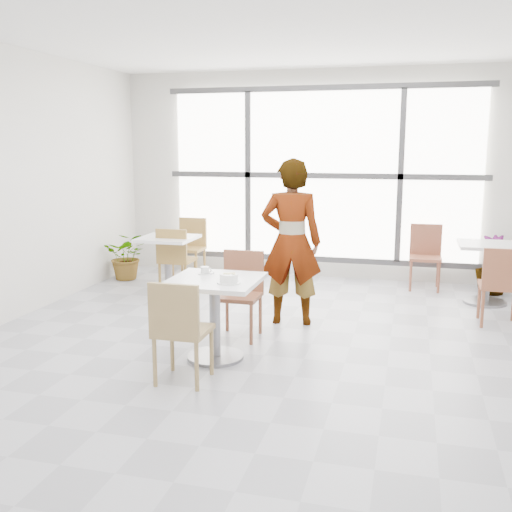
% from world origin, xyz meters
% --- Properties ---
extents(floor, '(7.00, 7.00, 0.00)m').
position_xyz_m(floor, '(0.00, 0.00, 0.00)').
color(floor, '#9E9EA5').
rests_on(floor, ground).
extents(ceiling, '(7.00, 7.00, 0.00)m').
position_xyz_m(ceiling, '(0.00, 0.00, 3.00)').
color(ceiling, white).
rests_on(ceiling, ground).
extents(wall_back, '(6.00, 0.00, 6.00)m').
position_xyz_m(wall_back, '(0.00, 3.50, 1.50)').
color(wall_back, silver).
rests_on(wall_back, ground).
extents(wall_front, '(6.00, 0.00, 6.00)m').
position_xyz_m(wall_front, '(0.00, -3.50, 1.50)').
color(wall_front, silver).
rests_on(wall_front, ground).
extents(window, '(4.60, 0.07, 2.52)m').
position_xyz_m(window, '(0.00, 3.44, 1.50)').
color(window, white).
rests_on(window, ground).
extents(main_table, '(0.80, 0.80, 0.75)m').
position_xyz_m(main_table, '(-0.42, -0.18, 0.52)').
color(main_table, white).
rests_on(main_table, ground).
extents(chair_near, '(0.42, 0.42, 0.87)m').
position_xyz_m(chair_near, '(-0.50, -0.83, 0.50)').
color(chair_near, '#A18450').
rests_on(chair_near, ground).
extents(chair_far, '(0.42, 0.42, 0.87)m').
position_xyz_m(chair_far, '(-0.38, 0.53, 0.50)').
color(chair_far, brown).
rests_on(chair_far, ground).
extents(oatmeal_bowl, '(0.21, 0.21, 0.10)m').
position_xyz_m(oatmeal_bowl, '(-0.24, -0.31, 0.79)').
color(oatmeal_bowl, white).
rests_on(oatmeal_bowl, main_table).
extents(coffee_cup, '(0.16, 0.13, 0.07)m').
position_xyz_m(coffee_cup, '(-0.57, -0.01, 0.78)').
color(coffee_cup, silver).
rests_on(coffee_cup, main_table).
extents(person, '(0.71, 0.52, 1.80)m').
position_xyz_m(person, '(0.03, 1.09, 0.90)').
color(person, black).
rests_on(person, ground).
extents(bg_table_left, '(0.70, 0.70, 0.75)m').
position_xyz_m(bg_table_left, '(-1.81, 2.00, 0.49)').
color(bg_table_left, white).
rests_on(bg_table_left, ground).
extents(bg_table_right, '(0.70, 0.70, 0.75)m').
position_xyz_m(bg_table_right, '(2.20, 2.51, 0.49)').
color(bg_table_right, silver).
rests_on(bg_table_right, ground).
extents(bg_chair_left_near, '(0.42, 0.42, 0.87)m').
position_xyz_m(bg_chair_left_near, '(-1.71, 2.00, 0.50)').
color(bg_chair_left_near, olive).
rests_on(bg_chair_left_near, ground).
extents(bg_chair_left_far, '(0.42, 0.42, 0.87)m').
position_xyz_m(bg_chair_left_far, '(-1.87, 3.00, 0.50)').
color(bg_chair_left_far, '#A27A3C').
rests_on(bg_chair_left_far, ground).
extents(bg_chair_right_near, '(0.42, 0.42, 0.87)m').
position_xyz_m(bg_chair_right_near, '(2.23, 1.52, 0.50)').
color(bg_chair_right_near, brown).
rests_on(bg_chair_right_near, ground).
extents(bg_chair_right_far, '(0.42, 0.42, 0.87)m').
position_xyz_m(bg_chair_right_far, '(1.48, 3.15, 0.50)').
color(bg_chair_right_far, brown).
rests_on(bg_chair_right_far, ground).
extents(plant_left, '(0.74, 0.69, 0.69)m').
position_xyz_m(plant_left, '(-2.70, 2.60, 0.35)').
color(plant_left, '#3A7D3A').
rests_on(plant_left, ground).
extents(plant_right, '(0.51, 0.51, 0.77)m').
position_xyz_m(plant_right, '(2.33, 3.04, 0.38)').
color(plant_right, '#577B43').
rests_on(plant_right, ground).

